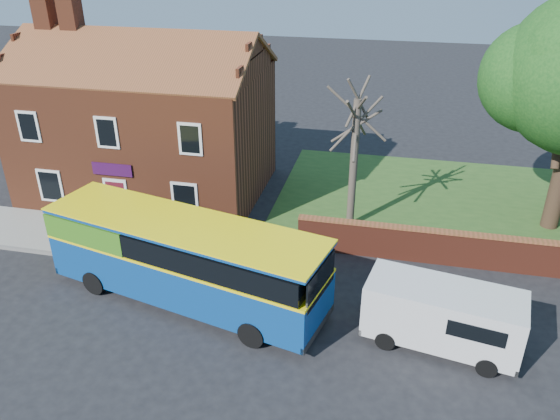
# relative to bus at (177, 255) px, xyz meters

# --- Properties ---
(ground) EXTENTS (120.00, 120.00, 0.00)m
(ground) POSITION_rel_bus_xyz_m (1.80, -2.37, -1.90)
(ground) COLOR black
(ground) RESTS_ON ground
(pavement) EXTENTS (18.00, 3.50, 0.12)m
(pavement) POSITION_rel_bus_xyz_m (-5.20, 3.38, -1.84)
(pavement) COLOR gray
(pavement) RESTS_ON ground
(kerb) EXTENTS (18.00, 0.15, 0.14)m
(kerb) POSITION_rel_bus_xyz_m (-5.20, 1.63, -1.83)
(kerb) COLOR slate
(kerb) RESTS_ON ground
(grass_strip) EXTENTS (26.00, 12.00, 0.04)m
(grass_strip) POSITION_rel_bus_xyz_m (14.80, 10.63, -1.88)
(grass_strip) COLOR #426B28
(grass_strip) RESTS_ON ground
(shop_building) EXTENTS (12.30, 8.13, 10.50)m
(shop_building) POSITION_rel_bus_xyz_m (-5.22, 9.13, 1.52)
(shop_building) COLOR brown
(shop_building) RESTS_ON ground
(bus) EXTENTS (11.35, 5.28, 3.35)m
(bus) POSITION_rel_bus_xyz_m (0.00, 0.00, 0.00)
(bus) COLOR navy
(bus) RESTS_ON ground
(van_near) EXTENTS (5.43, 2.96, 2.26)m
(van_near) POSITION_rel_bus_xyz_m (9.75, -0.67, -0.63)
(van_near) COLOR silver
(van_near) RESTS_ON ground
(bare_tree) EXTENTS (2.57, 3.06, 6.85)m
(bare_tree) POSITION_rel_bus_xyz_m (5.86, 7.15, 1.62)
(bare_tree) COLOR #4C4238
(bare_tree) RESTS_ON ground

